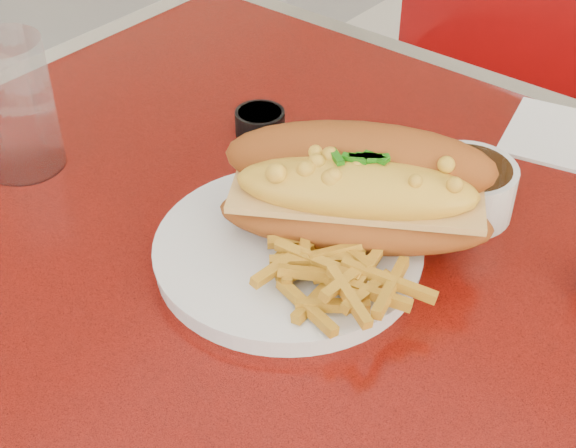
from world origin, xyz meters
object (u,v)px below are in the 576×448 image
Objects in this scene: gravy_ramekin at (466,188)px; sauce_cup_left at (260,121)px; diner_table at (394,429)px; fork at (357,242)px; mac_hoagie at (357,189)px; dinner_plate at (288,251)px; water_tumbler at (13,106)px.

sauce_cup_left is at bearing -176.20° from gravy_ramekin.
fork reaches higher than diner_table.
dinner_plate is at bearing -152.88° from mac_hoagie.
gravy_ramekin reaches higher than fork.
gravy_ramekin reaches higher than sauce_cup_left.
mac_hoagie reaches higher than fork.
water_tumbler is at bearing -170.66° from diner_table.
dinner_plate reaches higher than diner_table.
water_tumbler reaches higher than diner_table.
dinner_plate is at bearing -42.79° from sauce_cup_left.
water_tumbler is at bearing -126.72° from sauce_cup_left.
sauce_cup_left is at bearing 37.31° from fork.
water_tumbler is at bearing 166.99° from mac_hoagie.
fork is at bearing -77.65° from mac_hoagie.
mac_hoagie is (-0.08, 0.04, 0.22)m from diner_table.
mac_hoagie is 2.87× the size of gravy_ramekin.
mac_hoagie is 0.12m from gravy_ramekin.
gravy_ramekin is (0.04, 0.12, 0.01)m from fork.
water_tumbler is (-0.35, -0.10, 0.05)m from fork.
diner_table is 0.21m from dinner_plate.
mac_hoagie is at bearing -116.09° from gravy_ramekin.
water_tumbler reaches higher than fork.
diner_table is at bearing -135.12° from fork.
fork is at bearing 160.42° from diner_table.
diner_table is at bearing 7.26° from dinner_plate.
sauce_cup_left is (-0.19, 0.09, -0.05)m from mac_hoagie.
fork is (-0.07, 0.03, 0.18)m from diner_table.
dinner_plate is 0.18m from gravy_ramekin.
water_tumbler reaches higher than mac_hoagie.
dinner_plate is (-0.12, -0.02, 0.17)m from diner_table.
diner_table is at bearing -25.22° from sauce_cup_left.
water_tumbler is (-0.34, -0.11, 0.01)m from mac_hoagie.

